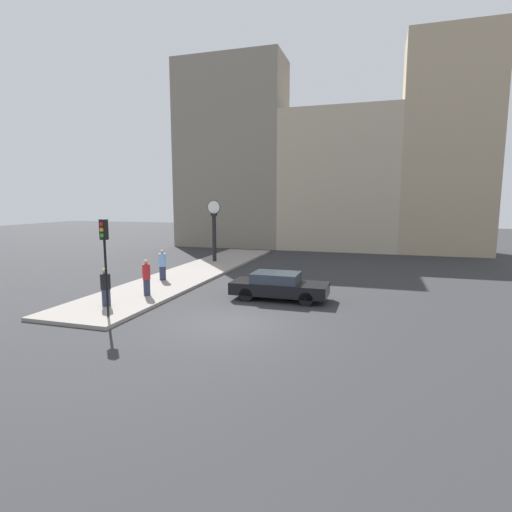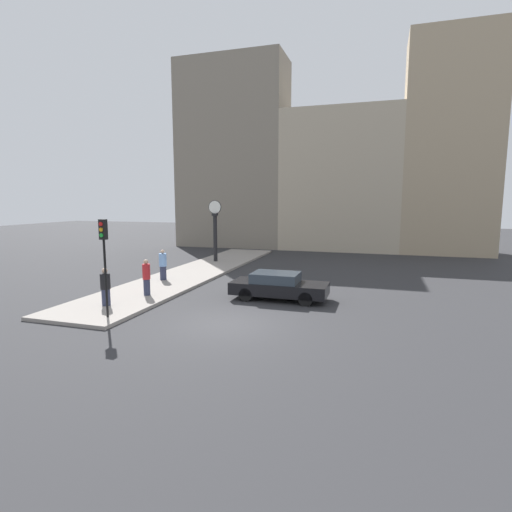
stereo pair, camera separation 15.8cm
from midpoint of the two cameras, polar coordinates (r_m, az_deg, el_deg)
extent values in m
plane|color=#2D2D30|center=(15.17, -4.23, -9.71)|extent=(120.00, 120.00, 0.00)
cube|color=gray|center=(25.69, -8.83, -2.26)|extent=(3.82, 22.55, 0.15)
cube|color=gray|center=(40.90, -3.63, 14.15)|extent=(10.53, 5.00, 17.99)
cube|color=#B7A88E|center=(38.29, 11.64, 10.42)|extent=(10.61, 5.00, 12.65)
cube|color=tan|center=(38.70, 25.56, 13.92)|extent=(7.40, 5.00, 18.21)
cube|color=black|center=(18.65, 3.15, -4.60)|extent=(4.46, 1.77, 0.56)
cube|color=#2D3842|center=(18.59, 2.62, -3.06)|extent=(2.14, 1.59, 0.44)
cylinder|color=black|center=(19.17, 7.73, -5.02)|extent=(0.63, 0.22, 0.63)
cylinder|color=black|center=(17.69, 6.91, -6.11)|extent=(0.63, 0.22, 0.63)
cylinder|color=black|center=(19.79, -0.22, -4.53)|extent=(0.63, 0.22, 0.63)
cylinder|color=black|center=(18.35, -1.66, -5.53)|extent=(0.63, 0.22, 0.63)
cylinder|color=black|center=(16.16, -20.85, -3.09)|extent=(0.09, 0.09, 2.99)
cube|color=black|center=(15.93, -21.19, 3.55)|extent=(0.26, 0.20, 0.76)
cylinder|color=red|center=(15.82, -21.49, 4.27)|extent=(0.15, 0.04, 0.15)
cylinder|color=orange|center=(15.83, -21.46, 3.51)|extent=(0.15, 0.04, 0.15)
cylinder|color=green|center=(15.85, -21.42, 2.76)|extent=(0.15, 0.04, 0.15)
cylinder|color=black|center=(29.31, -6.14, 2.48)|extent=(0.28, 0.28, 3.32)
cube|color=black|center=(29.20, -6.19, 5.90)|extent=(0.37, 0.37, 0.17)
cylinder|color=black|center=(29.18, -6.20, 6.96)|extent=(0.98, 0.04, 0.98)
cylinder|color=white|center=(29.18, -6.20, 6.96)|extent=(0.91, 0.06, 0.91)
cylinder|color=#2D334C|center=(23.05, -13.38, -2.39)|extent=(0.35, 0.35, 0.77)
cylinder|color=#729ED8|center=(22.93, -13.44, -0.56)|extent=(0.42, 0.42, 0.72)
sphere|color=tan|center=(22.87, -13.47, 0.60)|extent=(0.21, 0.21, 0.21)
cylinder|color=#2D334C|center=(19.54, -15.55, -4.33)|extent=(0.31, 0.31, 0.77)
cylinder|color=red|center=(19.40, -15.63, -2.19)|extent=(0.36, 0.36, 0.72)
sphere|color=tan|center=(19.33, -15.68, -0.83)|extent=(0.22, 0.22, 0.22)
cylinder|color=#2D334C|center=(18.21, -20.84, -5.55)|extent=(0.35, 0.35, 0.71)
cylinder|color=black|center=(18.07, -20.95, -3.42)|extent=(0.41, 0.41, 0.67)
sphere|color=tan|center=(17.99, -21.03, -2.01)|extent=(0.24, 0.24, 0.24)
camera|label=1|loc=(0.08, -90.23, -0.03)|focal=28.00mm
camera|label=2|loc=(0.08, 89.77, 0.03)|focal=28.00mm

